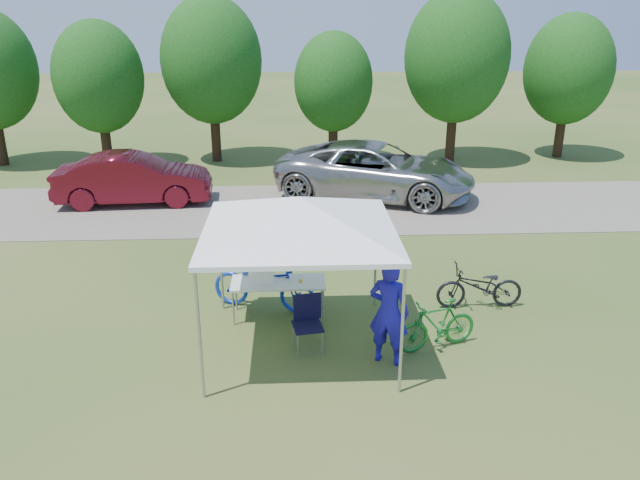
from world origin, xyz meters
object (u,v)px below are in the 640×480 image
object	(u,v)px
bike_blue	(264,283)
bike_dark	(480,287)
minivan	(375,170)
bike_green	(437,325)
sedan	(134,179)
folding_chair	(307,318)
folding_table	(278,284)
cyclist	(389,312)
cooler	(261,273)

from	to	relation	value
bike_blue	bike_dark	size ratio (longest dim) A/B	1.22
bike_blue	minivan	size ratio (longest dim) A/B	0.34
bike_green	minivan	distance (m)	9.28
sedan	folding_chair	bearing A→B (deg)	-154.34
folding_chair	sedan	distance (m)	10.10
folding_chair	sedan	size ratio (longest dim) A/B	0.21
sedan	minivan	bearing A→B (deg)	-91.31
bike_blue	folding_chair	bearing A→B (deg)	-133.07
folding_table	cyclist	bearing A→B (deg)	-43.14
cyclist	sedan	world-z (taller)	cyclist
cyclist	bike_green	distance (m)	1.10
bike_green	sedan	xyz separation A→B (m)	(-7.21, 8.94, 0.32)
folding_table	sedan	world-z (taller)	sedan
folding_chair	bike_dark	world-z (taller)	folding_chair
folding_chair	cooler	size ratio (longest dim) A/B	2.01
cyclist	bike_green	bearing A→B (deg)	-132.05
cyclist	minivan	size ratio (longest dim) A/B	0.30
folding_table	bike_dark	xyz separation A→B (m)	(3.94, 0.19, -0.24)
sedan	bike_green	bearing A→B (deg)	-144.98
folding_chair	cyclist	xyz separation A→B (m)	(1.32, -0.55, 0.35)
folding_chair	bike_green	bearing A→B (deg)	-14.00
folding_table	bike_dark	bearing A→B (deg)	2.77
bike_dark	sedan	bearing A→B (deg)	-132.32
folding_chair	bike_blue	size ratio (longest dim) A/B	0.46
bike_green	bike_dark	bearing A→B (deg)	123.94
folding_chair	bike_dark	xyz separation A→B (m)	(3.42, 1.37, -0.12)
bike_dark	folding_table	bearing A→B (deg)	-88.11
bike_blue	bike_green	bearing A→B (deg)	-99.96
folding_chair	cooler	world-z (taller)	cooler
bike_dark	bike_blue	bearing A→B (deg)	-92.98
folding_table	sedan	bearing A→B (deg)	120.36
cyclist	sedan	xyz separation A→B (m)	(-6.30, 9.33, -0.15)
bike_dark	sedan	xyz separation A→B (m)	(-8.40, 7.42, 0.33)
folding_table	cyclist	size ratio (longest dim) A/B	0.96
folding_table	cyclist	world-z (taller)	cyclist
bike_dark	minivan	bearing A→B (deg)	-173.02
bike_dark	sedan	size ratio (longest dim) A/B	0.37
cooler	folding_chair	bearing A→B (deg)	-54.72
cooler	bike_green	bearing A→B (deg)	-23.50
cyclist	sedan	size ratio (longest dim) A/B	0.40
bike_green	cyclist	bearing A→B (deg)	-84.98
folding_table	bike_green	world-z (taller)	bike_green
folding_table	minivan	size ratio (longest dim) A/B	0.29
cyclist	bike_green	world-z (taller)	cyclist
folding_table	bike_blue	bearing A→B (deg)	130.07
cooler	cyclist	size ratio (longest dim) A/B	0.26
cooler	bike_blue	distance (m)	0.50
minivan	folding_table	bearing A→B (deg)	179.58
bike_green	cooler	bearing A→B (deg)	-131.59
minivan	cooler	bearing A→B (deg)	177.60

